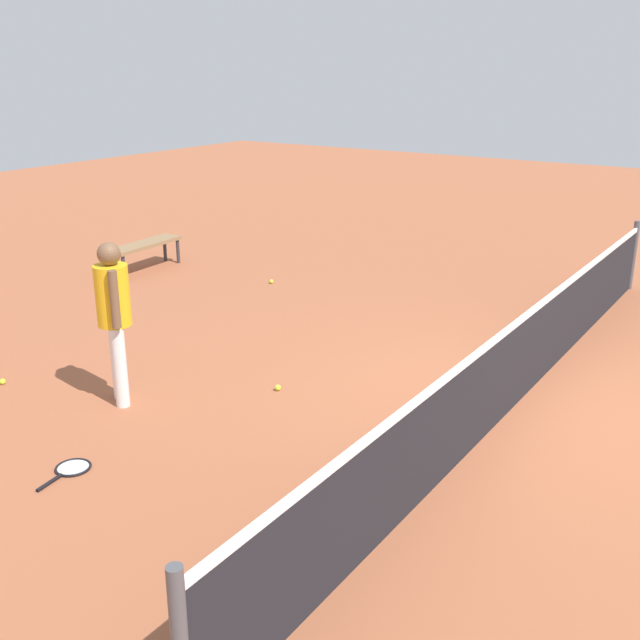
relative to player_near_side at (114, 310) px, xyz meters
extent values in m
plane|color=#9E5638|center=(-2.29, 3.44, -1.01)|extent=(40.00, 40.00, 0.00)
cylinder|color=#4C4C51|center=(-7.29, 3.44, -0.47)|extent=(0.09, 0.09, 1.07)
cube|color=black|center=(-2.29, 3.44, -0.55)|extent=(10.00, 0.02, 0.91)
cube|color=white|center=(-2.29, 3.44, -0.07)|extent=(10.00, 0.04, 0.06)
cylinder|color=white|center=(0.07, 0.09, -0.58)|extent=(0.20, 0.20, 0.85)
cylinder|color=white|center=(-0.07, -0.09, -0.58)|extent=(0.20, 0.20, 0.85)
cylinder|color=yellow|center=(0.00, 0.00, 0.15)|extent=(0.48, 0.48, 0.62)
cylinder|color=brown|center=(0.13, 0.17, 0.17)|extent=(0.13, 0.13, 0.58)
cylinder|color=brown|center=(-0.13, -0.17, 0.17)|extent=(0.13, 0.13, 0.58)
sphere|color=brown|center=(0.00, 0.00, 0.58)|extent=(0.32, 0.32, 0.23)
torus|color=black|center=(1.20, 0.69, -1.00)|extent=(0.36, 0.36, 0.02)
cylinder|color=silver|center=(1.20, 0.69, -1.00)|extent=(0.30, 0.30, 0.00)
cylinder|color=black|center=(1.48, 0.74, -0.99)|extent=(0.28, 0.07, 0.03)
sphere|color=#C6E033|center=(-4.42, -1.39, -0.98)|extent=(0.07, 0.07, 0.07)
sphere|color=#C6E033|center=(-1.12, 1.19, -0.98)|extent=(0.07, 0.07, 0.07)
sphere|color=#C6E033|center=(0.42, -1.43, -0.98)|extent=(0.07, 0.07, 0.07)
cube|color=olive|center=(-3.88, -3.66, -0.56)|extent=(1.52, 0.49, 0.06)
cylinder|color=#333338|center=(-4.54, -3.85, -0.80)|extent=(0.06, 0.06, 0.42)
cylinder|color=#333338|center=(-3.20, -3.76, -0.80)|extent=(0.06, 0.06, 0.42)
cylinder|color=#333338|center=(-4.56, -3.55, -0.80)|extent=(0.06, 0.06, 0.42)
cylinder|color=#333338|center=(-3.22, -3.47, -0.80)|extent=(0.06, 0.06, 0.42)
camera|label=1|loc=(4.86, 5.72, 2.36)|focal=42.50mm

